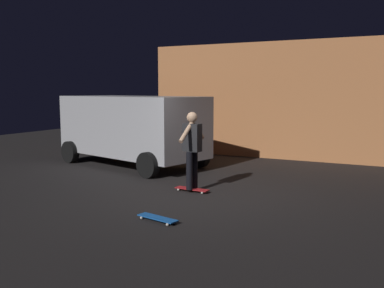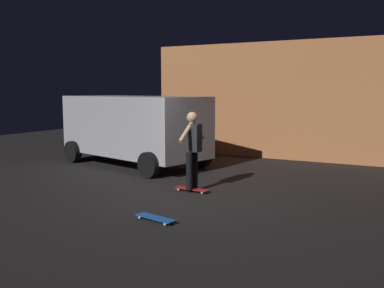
{
  "view_description": "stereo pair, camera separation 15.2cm",
  "coord_description": "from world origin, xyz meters",
  "px_view_note": "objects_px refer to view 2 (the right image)",
  "views": [
    {
      "loc": [
        4.05,
        -7.9,
        2.2
      ],
      "look_at": [
        -0.13,
        0.35,
        1.05
      ],
      "focal_mm": 40.5,
      "sensor_mm": 36.0,
      "label": 1
    },
    {
      "loc": [
        4.18,
        -7.83,
        2.2
      ],
      "look_at": [
        -0.13,
        0.35,
        1.05
      ],
      "focal_mm": 40.5,
      "sensor_mm": 36.0,
      "label": 2
    }
  ],
  "objects_px": {
    "parked_van": "(134,126)",
    "skateboard_spare": "(156,218)",
    "skateboard_ridden": "(192,189)",
    "skater": "(192,145)"
  },
  "relations": [
    {
      "from": "parked_van",
      "to": "skateboard_spare",
      "type": "relative_size",
      "value": 6.13
    },
    {
      "from": "skateboard_ridden",
      "to": "skateboard_spare",
      "type": "relative_size",
      "value": 0.98
    },
    {
      "from": "parked_van",
      "to": "skater",
      "type": "distance_m",
      "value": 3.84
    },
    {
      "from": "skateboard_spare",
      "to": "skateboard_ridden",
      "type": "bearing_deg",
      "value": 101.79
    },
    {
      "from": "skater",
      "to": "skateboard_ridden",
      "type": "bearing_deg",
      "value": 135.0
    },
    {
      "from": "skateboard_ridden",
      "to": "skater",
      "type": "distance_m",
      "value": 0.98
    },
    {
      "from": "parked_van",
      "to": "skateboard_ridden",
      "type": "height_order",
      "value": "parked_van"
    },
    {
      "from": "parked_van",
      "to": "skateboard_spare",
      "type": "distance_m",
      "value": 5.8
    },
    {
      "from": "parked_van",
      "to": "skateboard_spare",
      "type": "xyz_separation_m",
      "value": [
        3.57,
        -4.43,
        -1.11
      ]
    },
    {
      "from": "skateboard_ridden",
      "to": "skater",
      "type": "relative_size",
      "value": 0.47
    }
  ]
}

